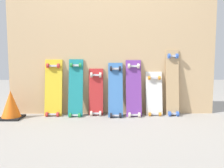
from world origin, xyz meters
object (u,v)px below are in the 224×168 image
Objects in this scene: skateboard_yellow at (53,90)px; skateboard_red at (96,94)px; skateboard_blue at (116,92)px; skateboard_purple at (134,90)px; skateboard_natural at (173,85)px; skateboard_white at (154,96)px; traffic_cone at (11,105)px; skateboard_teal at (76,90)px.

skateboard_yellow reaches higher than skateboard_red.
skateboard_purple reaches higher than skateboard_blue.
skateboard_yellow is 1.06× the size of skateboard_blue.
skateboard_yellow is 0.86× the size of skateboard_natural.
skateboard_red is 0.80m from skateboard_white.
skateboard_red is 0.52m from skateboard_purple.
skateboard_red is 0.73× the size of skateboard_natural.
skateboard_red is 1.91× the size of traffic_cone.
skateboard_teal is at bearing 177.54° from skateboard_blue.
traffic_cone is at bearing -174.26° from skateboard_purple.
skateboard_teal is 1.02× the size of skateboard_purple.
skateboard_white is (1.38, 0.01, -0.09)m from skateboard_yellow.
traffic_cone is (-2.12, -0.19, -0.24)m from skateboard_natural.
skateboard_blue is 1.36m from traffic_cone.
skateboard_teal is 0.84m from traffic_cone.
skateboard_natural reaches higher than skateboard_yellow.
skateboard_natural reaches higher than skateboard_red.
skateboard_natural reaches higher than skateboard_blue.
skateboard_natural reaches higher than skateboard_teal.
skateboard_yellow is at bearing 175.74° from skateboard_teal.
traffic_cone is (-0.50, -0.19, -0.17)m from skateboard_yellow.
skateboard_natural is at bearing 1.17° from skateboard_teal.
traffic_cone is (-1.59, -0.16, -0.17)m from skateboard_purple.
skateboard_yellow is 1.01× the size of skateboard_purple.
skateboard_yellow reaches higher than traffic_cone.
skateboard_teal reaches higher than skateboard_blue.
skateboard_teal reaches higher than traffic_cone.
skateboard_teal is (0.31, -0.02, 0.00)m from skateboard_yellow.
skateboard_purple is at bearing 4.26° from skateboard_blue.
traffic_cone is at bearing -168.44° from skateboard_teal.
skateboard_teal reaches higher than skateboard_yellow.
skateboard_natural reaches higher than skateboard_white.
skateboard_purple is at bearing 5.74° from traffic_cone.
skateboard_white is at bearing 5.95° from traffic_cone.
skateboard_yellow is 0.99× the size of skateboard_teal.
skateboard_teal is 1.32m from skateboard_natural.
skateboard_yellow is 1.63m from skateboard_natural.
skateboard_natural is (0.53, 0.03, 0.07)m from skateboard_purple.
skateboard_teal is 2.28× the size of traffic_cone.
skateboard_purple is 0.86× the size of skateboard_natural.
traffic_cone is (-1.34, -0.14, -0.15)m from skateboard_blue.
skateboard_natural is at bearing 5.15° from traffic_cone.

